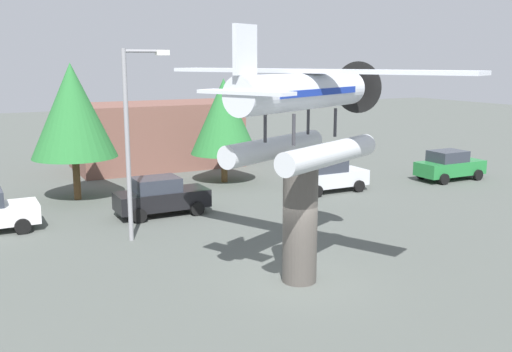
{
  "coord_description": "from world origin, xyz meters",
  "views": [
    {
      "loc": [
        -9.43,
        -15.07,
        6.96
      ],
      "look_at": [
        0.0,
        3.0,
        2.91
      ],
      "focal_mm": 40.92,
      "sensor_mm": 36.0,
      "label": 1
    }
  ],
  "objects_px": {
    "tree_east": "(73,111)",
    "tree_center_back": "(224,116)",
    "floatplane_monument": "(304,107)",
    "storefront_building": "(157,135)",
    "car_distant_green": "(450,165)",
    "car_far_silver": "(328,175)",
    "streetlight_primary": "(132,131)",
    "car_mid_black": "(161,196)",
    "display_pedestal": "(300,223)"
  },
  "relations": [
    {
      "from": "car_far_silver",
      "to": "car_distant_green",
      "type": "relative_size",
      "value": 1.0
    },
    {
      "from": "car_far_silver",
      "to": "tree_center_back",
      "type": "bearing_deg",
      "value": 128.89
    },
    {
      "from": "display_pedestal",
      "to": "floatplane_monument",
      "type": "xyz_separation_m",
      "value": [
        0.12,
        0.06,
        3.61
      ]
    },
    {
      "from": "streetlight_primary",
      "to": "storefront_building",
      "type": "bearing_deg",
      "value": 69.0
    },
    {
      "from": "floatplane_monument",
      "to": "car_distant_green",
      "type": "bearing_deg",
      "value": 4.84
    },
    {
      "from": "car_mid_black",
      "to": "car_distant_green",
      "type": "xyz_separation_m",
      "value": [
        17.69,
        -0.24,
        0.0
      ]
    },
    {
      "from": "car_far_silver",
      "to": "tree_center_back",
      "type": "xyz_separation_m",
      "value": [
        -3.91,
        4.85,
        2.94
      ]
    },
    {
      "from": "streetlight_primary",
      "to": "tree_east",
      "type": "distance_m",
      "value": 8.06
    },
    {
      "from": "floatplane_monument",
      "to": "car_mid_black",
      "type": "distance_m",
      "value": 11.0
    },
    {
      "from": "car_distant_green",
      "to": "floatplane_monument",
      "type": "bearing_deg",
      "value": -149.41
    },
    {
      "from": "streetlight_primary",
      "to": "storefront_building",
      "type": "xyz_separation_m",
      "value": [
        5.85,
        15.25,
        -2.22
      ]
    },
    {
      "from": "storefront_building",
      "to": "streetlight_primary",
      "type": "bearing_deg",
      "value": -111.0
    },
    {
      "from": "car_mid_black",
      "to": "car_far_silver",
      "type": "relative_size",
      "value": 1.0
    },
    {
      "from": "car_mid_black",
      "to": "storefront_building",
      "type": "xyz_separation_m",
      "value": [
        3.78,
        12.09,
        1.23
      ]
    },
    {
      "from": "car_distant_green",
      "to": "tree_east",
      "type": "bearing_deg",
      "value": 166.02
    },
    {
      "from": "tree_east",
      "to": "tree_center_back",
      "type": "height_order",
      "value": "tree_east"
    },
    {
      "from": "car_distant_green",
      "to": "storefront_building",
      "type": "xyz_separation_m",
      "value": [
        -13.91,
        12.33,
        1.23
      ]
    },
    {
      "from": "floatplane_monument",
      "to": "storefront_building",
      "type": "distance_m",
      "value": 22.34
    },
    {
      "from": "tree_east",
      "to": "tree_center_back",
      "type": "distance_m",
      "value": 8.48
    },
    {
      "from": "floatplane_monument",
      "to": "tree_center_back",
      "type": "distance_m",
      "value": 15.88
    },
    {
      "from": "display_pedestal",
      "to": "floatplane_monument",
      "type": "distance_m",
      "value": 3.61
    },
    {
      "from": "streetlight_primary",
      "to": "tree_center_back",
      "type": "xyz_separation_m",
      "value": [
        7.7,
        8.52,
        -0.51
      ]
    },
    {
      "from": "tree_center_back",
      "to": "car_distant_green",
      "type": "bearing_deg",
      "value": -24.88
    },
    {
      "from": "car_mid_black",
      "to": "storefront_building",
      "type": "bearing_deg",
      "value": 72.64
    },
    {
      "from": "tree_center_back",
      "to": "car_mid_black",
      "type": "bearing_deg",
      "value": -136.44
    },
    {
      "from": "car_mid_black",
      "to": "tree_center_back",
      "type": "bearing_deg",
      "value": 43.56
    },
    {
      "from": "floatplane_monument",
      "to": "streetlight_primary",
      "type": "distance_m",
      "value": 7.65
    },
    {
      "from": "floatplane_monument",
      "to": "tree_east",
      "type": "relative_size",
      "value": 1.43
    },
    {
      "from": "car_far_silver",
      "to": "tree_east",
      "type": "distance_m",
      "value": 13.59
    },
    {
      "from": "car_mid_black",
      "to": "car_far_silver",
      "type": "distance_m",
      "value": 9.55
    },
    {
      "from": "car_distant_green",
      "to": "car_far_silver",
      "type": "bearing_deg",
      "value": 174.78
    },
    {
      "from": "car_distant_green",
      "to": "tree_center_back",
      "type": "distance_m",
      "value": 13.61
    },
    {
      "from": "streetlight_primary",
      "to": "tree_center_back",
      "type": "bearing_deg",
      "value": 47.86
    },
    {
      "from": "floatplane_monument",
      "to": "tree_east",
      "type": "distance_m",
      "value": 15.35
    },
    {
      "from": "streetlight_primary",
      "to": "car_distant_green",
      "type": "bearing_deg",
      "value": 8.41
    },
    {
      "from": "floatplane_monument",
      "to": "tree_center_back",
      "type": "relative_size",
      "value": 1.65
    },
    {
      "from": "storefront_building",
      "to": "floatplane_monument",
      "type": "bearing_deg",
      "value": -96.14
    },
    {
      "from": "car_far_silver",
      "to": "storefront_building",
      "type": "relative_size",
      "value": 0.4
    },
    {
      "from": "display_pedestal",
      "to": "car_distant_green",
      "type": "relative_size",
      "value": 0.92
    },
    {
      "from": "car_distant_green",
      "to": "car_mid_black",
      "type": "bearing_deg",
      "value": 179.23
    },
    {
      "from": "tree_east",
      "to": "tree_center_back",
      "type": "relative_size",
      "value": 1.15
    },
    {
      "from": "car_distant_green",
      "to": "storefront_building",
      "type": "distance_m",
      "value": 18.63
    },
    {
      "from": "car_far_silver",
      "to": "tree_center_back",
      "type": "relative_size",
      "value": 0.7
    },
    {
      "from": "car_mid_black",
      "to": "streetlight_primary",
      "type": "xyz_separation_m",
      "value": [
        -2.07,
        -3.16,
        3.45
      ]
    },
    {
      "from": "tree_east",
      "to": "streetlight_primary",
      "type": "bearing_deg",
      "value": -84.77
    },
    {
      "from": "display_pedestal",
      "to": "streetlight_primary",
      "type": "bearing_deg",
      "value": 116.56
    },
    {
      "from": "car_distant_green",
      "to": "tree_east",
      "type": "distance_m",
      "value": 21.43
    },
    {
      "from": "floatplane_monument",
      "to": "tree_center_back",
      "type": "height_order",
      "value": "floatplane_monument"
    },
    {
      "from": "floatplane_monument",
      "to": "car_mid_black",
      "type": "relative_size",
      "value": 2.34
    },
    {
      "from": "car_distant_green",
      "to": "display_pedestal",
      "type": "bearing_deg",
      "value": -149.44
    }
  ]
}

